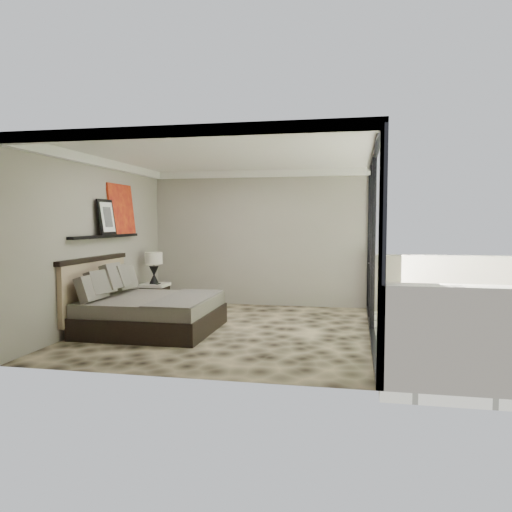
% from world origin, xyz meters
% --- Properties ---
extents(floor, '(5.00, 5.00, 0.00)m').
position_xyz_m(floor, '(0.00, 0.00, 0.00)').
color(floor, black).
rests_on(floor, ground).
extents(ceiling, '(4.50, 5.00, 0.02)m').
position_xyz_m(ceiling, '(0.00, 0.00, 2.79)').
color(ceiling, silver).
rests_on(ceiling, back_wall).
extents(back_wall, '(4.50, 0.02, 2.80)m').
position_xyz_m(back_wall, '(0.00, 2.49, 1.40)').
color(back_wall, gray).
rests_on(back_wall, floor).
extents(left_wall, '(0.02, 5.00, 2.80)m').
position_xyz_m(left_wall, '(-2.24, 0.00, 1.40)').
color(left_wall, gray).
rests_on(left_wall, floor).
extents(glass_wall, '(0.08, 5.00, 2.80)m').
position_xyz_m(glass_wall, '(2.25, 0.00, 1.40)').
color(glass_wall, white).
rests_on(glass_wall, floor).
extents(terrace_slab, '(3.00, 5.00, 0.12)m').
position_xyz_m(terrace_slab, '(3.75, 0.00, -0.06)').
color(terrace_slab, beige).
rests_on(terrace_slab, ground).
extents(picture_ledge, '(0.12, 2.20, 0.05)m').
position_xyz_m(picture_ledge, '(-2.18, 0.10, 1.50)').
color(picture_ledge, black).
rests_on(picture_ledge, left_wall).
extents(bed, '(2.03, 1.97, 1.12)m').
position_xyz_m(bed, '(-1.30, -0.29, 0.33)').
color(bed, black).
rests_on(bed, floor).
extents(nightstand, '(0.58, 0.58, 0.51)m').
position_xyz_m(nightstand, '(-1.94, 1.55, 0.26)').
color(nightstand, black).
rests_on(nightstand, floor).
extents(table_lamp, '(0.34, 0.34, 0.62)m').
position_xyz_m(table_lamp, '(-1.93, 1.52, 0.92)').
color(table_lamp, black).
rests_on(table_lamp, nightstand).
extents(abstract_canvas, '(0.13, 0.90, 0.90)m').
position_xyz_m(abstract_canvas, '(-2.19, 0.71, 1.97)').
color(abstract_canvas, '#AC0E11').
rests_on(abstract_canvas, picture_ledge).
extents(framed_print, '(0.11, 0.50, 0.60)m').
position_xyz_m(framed_print, '(-2.14, 0.05, 1.82)').
color(framed_print, black).
rests_on(framed_print, picture_ledge).
extents(ottoman, '(0.65, 0.65, 0.54)m').
position_xyz_m(ottoman, '(4.45, 0.95, 0.27)').
color(ottoman, white).
rests_on(ottoman, terrace_slab).
extents(lounger, '(1.06, 1.57, 0.56)m').
position_xyz_m(lounger, '(3.08, 0.28, 0.17)').
color(lounger, silver).
rests_on(lounger, terrace_slab).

